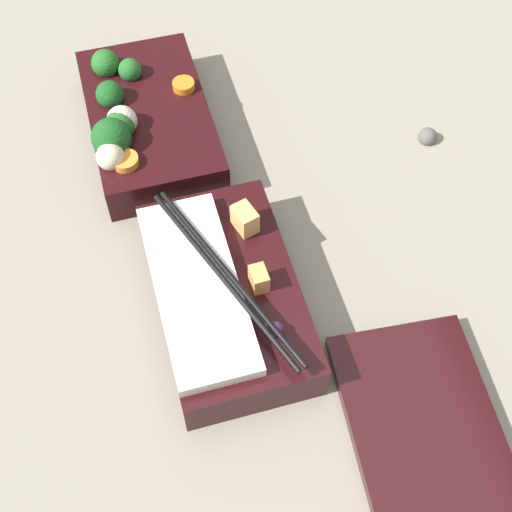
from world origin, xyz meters
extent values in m
plane|color=gray|center=(0.00, 0.00, 0.00)|extent=(3.00, 3.00, 0.00)
cube|color=black|center=(-0.12, 0.00, 0.02)|extent=(0.22, 0.13, 0.04)
sphere|color=#236023|center=(-0.09, -0.03, 0.05)|extent=(0.03, 0.03, 0.03)
sphere|color=#236023|center=(-0.17, -0.01, 0.05)|extent=(0.03, 0.03, 0.03)
sphere|color=#236023|center=(-0.19, -0.03, 0.05)|extent=(0.03, 0.03, 0.03)
sphere|color=#19511E|center=(-0.14, -0.04, 0.05)|extent=(0.03, 0.03, 0.03)
sphere|color=#19511E|center=(-0.07, -0.04, 0.06)|extent=(0.04, 0.04, 0.04)
cylinder|color=orange|center=(-0.04, -0.04, 0.05)|extent=(0.03, 0.03, 0.01)
cylinder|color=orange|center=(-0.13, 0.04, 0.05)|extent=(0.03, 0.03, 0.01)
sphere|color=beige|center=(-0.05, -0.05, 0.05)|extent=(0.03, 0.03, 0.03)
sphere|color=beige|center=(-0.09, -0.03, 0.05)|extent=(0.03, 0.03, 0.03)
cube|color=black|center=(0.12, 0.03, 0.02)|extent=(0.22, 0.13, 0.04)
cube|color=silver|center=(0.12, 0.00, 0.05)|extent=(0.19, 0.07, 0.01)
cube|color=#EAB266|center=(0.07, 0.06, 0.06)|extent=(0.03, 0.02, 0.03)
cube|color=#F4A356|center=(0.13, 0.06, 0.05)|extent=(0.02, 0.02, 0.02)
sphere|color=#4C1E4C|center=(0.18, 0.06, 0.05)|extent=(0.01, 0.01, 0.01)
cylinder|color=black|center=(0.13, 0.02, 0.06)|extent=(0.21, 0.08, 0.01)
cylinder|color=black|center=(0.12, 0.03, 0.06)|extent=(0.21, 0.08, 0.01)
cube|color=black|center=(0.30, 0.16, 0.01)|extent=(0.22, 0.14, 0.01)
sphere|color=#595651|center=(-0.03, 0.30, 0.01)|extent=(0.02, 0.02, 0.02)
camera|label=1|loc=(0.46, -0.04, 0.60)|focal=50.00mm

